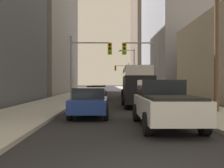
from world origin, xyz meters
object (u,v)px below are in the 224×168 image
pickup_truck_white (164,104)px  cargo_van_black (138,90)px  sedan_red (95,93)px  sedan_maroon (98,91)px  traffic_signal_near_right (142,58)px  city_bus (135,82)px  traffic_signal_near_left (89,58)px  sedan_blue (90,102)px  traffic_signal_far_right (122,72)px

pickup_truck_white → cargo_van_black: bearing=90.4°
sedan_red → sedan_maroon: (0.12, 5.44, 0.00)m
sedan_red → traffic_signal_near_right: traffic_signal_near_right is taller
city_bus → sedan_red: size_ratio=2.72×
traffic_signal_near_left → traffic_signal_near_right: same height
city_bus → traffic_signal_near_right: bearing=-89.8°
pickup_truck_white → sedan_blue: bearing=135.2°
sedan_maroon → traffic_signal_near_right: bearing=-60.0°
pickup_truck_white → traffic_signal_near_left: (-3.93, 13.53, 3.11)m
city_bus → traffic_signal_far_right: bearing=89.7°
sedan_red → traffic_signal_near_left: traffic_signal_near_left is taller
city_bus → pickup_truck_white: (-0.84, -19.04, -1.00)m
pickup_truck_white → sedan_red: bearing=102.6°
pickup_truck_white → traffic_signal_near_left: size_ratio=0.90×
sedan_red → traffic_signal_far_right: size_ratio=0.71×
sedan_blue → traffic_signal_near_left: size_ratio=0.70×
sedan_maroon → traffic_signal_far_right: (4.27, 25.08, 3.23)m
traffic_signal_near_right → sedan_maroon: bearing=120.0°
cargo_van_black → traffic_signal_near_right: 5.45m
pickup_truck_white → sedan_blue: size_ratio=1.28×
sedan_maroon → traffic_signal_near_right: size_ratio=0.71×
cargo_van_black → traffic_signal_near_left: (-3.86, 4.62, 2.75)m
traffic_signal_near_right → traffic_signal_far_right: bearing=89.8°
sedan_blue → sedan_red: same height
city_bus → sedan_red: city_bus is taller
sedan_maroon → traffic_signal_near_right: (4.17, -7.22, 3.24)m
sedan_red → traffic_signal_near_right: bearing=-22.5°
city_bus → traffic_signal_near_left: traffic_signal_near_left is taller
cargo_van_black → sedan_red: 7.25m
city_bus → sedan_red: 5.78m
traffic_signal_near_left → traffic_signal_far_right: 32.67m
sedan_blue → traffic_signal_near_left: traffic_signal_near_left is taller
traffic_signal_near_left → traffic_signal_far_right: bearing=81.4°
sedan_blue → sedan_maroon: 17.57m
cargo_van_black → traffic_signal_far_right: traffic_signal_far_right is taller
cargo_van_black → sedan_maroon: 12.29m
sedan_blue → traffic_signal_near_left: 10.87m
cargo_van_black → traffic_signal_near_right: bearing=78.7°
sedan_maroon → traffic_signal_near_left: 7.95m
pickup_truck_white → cargo_van_black: (-0.06, 8.91, 0.35)m
city_bus → traffic_signal_near_left: 7.58m
city_bus → traffic_signal_far_right: traffic_signal_far_right is taller
city_bus → sedan_maroon: 4.63m
sedan_blue → traffic_signal_near_left: bearing=93.9°
sedan_blue → traffic_signal_near_right: 11.58m
city_bus → traffic_signal_far_right: 26.88m
cargo_van_black → traffic_signal_far_right: (1.02, 36.93, 2.72)m
pickup_truck_white → traffic_signal_near_right: (0.86, 13.53, 3.08)m
city_bus → cargo_van_black: size_ratio=2.20×
sedan_blue → traffic_signal_far_right: size_ratio=0.70×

